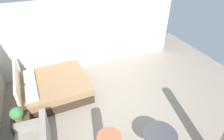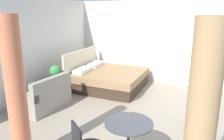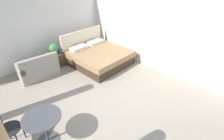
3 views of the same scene
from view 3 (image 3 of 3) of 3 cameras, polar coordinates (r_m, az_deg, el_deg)
ground_plane at (r=4.77m, az=-3.81°, el=-10.30°), size 8.32×9.64×0.02m
wall_back at (r=6.76m, az=-23.60°, el=12.84°), size 8.32×0.12×2.64m
wall_right at (r=5.95m, az=15.80°, el=12.05°), size 0.12×6.64×2.64m
bed at (r=6.47m, az=-4.70°, el=4.71°), size 2.02×2.12×1.11m
couch at (r=6.11m, az=-23.81°, el=0.29°), size 1.26×0.83×0.83m
nightstand at (r=6.65m, az=-17.82°, el=3.48°), size 0.54×0.43×0.47m
potted_plant at (r=6.43m, az=-19.31°, el=6.93°), size 0.31×0.31×0.41m
vase at (r=6.57m, az=-17.50°, el=6.57°), size 0.10×0.10×0.22m
balcony_table at (r=3.74m, az=-22.29°, el=-16.83°), size 0.75×0.75×0.69m
cafe_chair_near_window at (r=3.97m, az=-33.08°, el=-16.09°), size 0.61×0.61×0.86m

